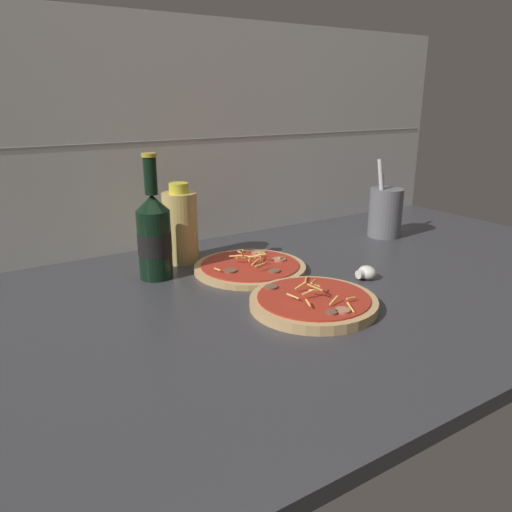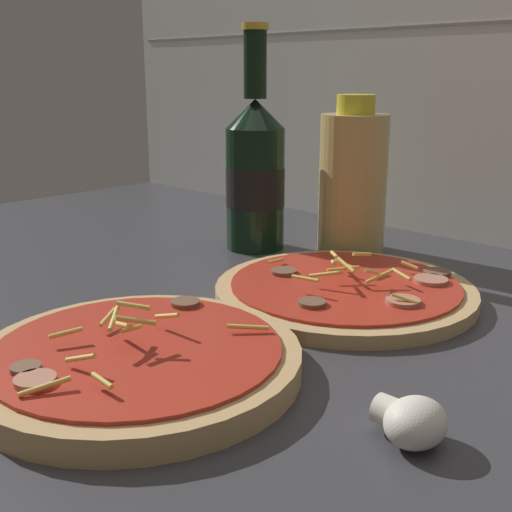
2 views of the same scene
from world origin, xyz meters
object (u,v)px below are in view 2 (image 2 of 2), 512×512
at_px(pizza_far, 345,290).
at_px(beer_bottle, 255,172).
at_px(mushroom_left, 412,421).
at_px(oil_bottle, 353,181).
at_px(pizza_near, 138,360).

bearing_deg(pizza_far, beer_bottle, 159.01).
relative_size(pizza_far, mushroom_left, 5.73).
xyz_separation_m(oil_bottle, mushroom_left, (0.29, -0.33, -0.07)).
height_order(beer_bottle, oil_bottle, beer_bottle).
xyz_separation_m(pizza_far, beer_bottle, (-0.20, 0.08, 0.09)).
xyz_separation_m(pizza_near, pizza_far, (0.01, 0.24, -0.00)).
height_order(pizza_far, mushroom_left, pizza_far).
height_order(pizza_near, beer_bottle, beer_bottle).
bearing_deg(oil_bottle, beer_bottle, -142.11).
xyz_separation_m(pizza_far, mushroom_left, (0.18, -0.18, 0.01)).
relative_size(pizza_far, beer_bottle, 0.94).
distance_m(pizza_near, pizza_far, 0.24).
relative_size(pizza_near, pizza_far, 0.95).
distance_m(pizza_near, oil_bottle, 0.41).
bearing_deg(pizza_near, mushroom_left, 16.64).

